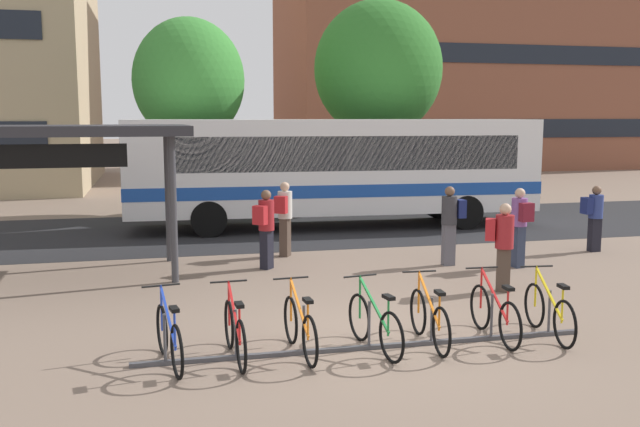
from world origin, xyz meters
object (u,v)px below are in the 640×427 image
at_px(parked_bicycle_red_5, 495,314).
at_px(commuter_red_pack_4, 284,214).
at_px(parked_bicycle_blue_0, 169,338).
at_px(parked_bicycle_green_3, 375,325).
at_px(commuter_navy_pack_5, 594,214).
at_px(commuter_navy_pack_2, 451,220).
at_px(street_tree_1, 189,81).
at_px(parked_bicycle_orange_4, 429,319).
at_px(commuter_maroon_pack_1, 520,222).
at_px(parked_bicycle_yellow_6, 549,312).
at_px(city_bus, 331,168).
at_px(street_tree_0, 378,69).
at_px(transit_shelter, 50,136).
at_px(commuter_red_pack_0, 266,224).
at_px(parked_bicycle_orange_2, 300,328).
at_px(commuter_red_pack_3, 502,241).
at_px(parked_bicycle_red_1, 235,333).

relative_size(parked_bicycle_red_5, commuter_red_pack_4, 0.98).
relative_size(parked_bicycle_blue_0, parked_bicycle_red_5, 0.99).
xyz_separation_m(parked_bicycle_green_3, commuter_navy_pack_5, (7.48, 5.80, 0.55)).
height_order(commuter_navy_pack_2, street_tree_1, street_tree_1).
bearing_deg(parked_bicycle_green_3, parked_bicycle_blue_0, 80.20).
height_order(parked_bicycle_orange_4, commuter_maroon_pack_1, commuter_maroon_pack_1).
distance_m(parked_bicycle_yellow_6, commuter_navy_pack_5, 7.53).
relative_size(city_bus, street_tree_0, 1.64).
bearing_deg(parked_bicycle_green_3, city_bus, -19.67).
bearing_deg(transit_shelter, parked_bicycle_yellow_6, -38.93).
distance_m(parked_bicycle_orange_4, transit_shelter, 8.57).
bearing_deg(commuter_red_pack_0, street_tree_0, 9.34).
bearing_deg(commuter_navy_pack_5, parked_bicycle_orange_2, -147.88).
bearing_deg(commuter_red_pack_3, street_tree_0, 111.12).
height_order(city_bus, commuter_maroon_pack_1, city_bus).
bearing_deg(commuter_maroon_pack_1, commuter_navy_pack_2, 61.00).
xyz_separation_m(city_bus, parked_bicycle_red_1, (-4.15, -10.95, -1.39)).
bearing_deg(commuter_navy_pack_5, parked_bicycle_blue_0, -152.58).
distance_m(parked_bicycle_orange_2, commuter_red_pack_3, 5.17).
distance_m(parked_bicycle_blue_0, street_tree_1, 15.42).
xyz_separation_m(parked_bicycle_red_5, street_tree_1, (-3.60, 14.80, 4.07)).
height_order(commuter_maroon_pack_1, commuter_red_pack_4, commuter_red_pack_4).
bearing_deg(parked_bicycle_orange_2, parked_bicycle_red_5, -93.29).
xyz_separation_m(parked_bicycle_green_3, parked_bicycle_red_5, (1.89, 0.09, 0.00)).
bearing_deg(street_tree_1, parked_bicycle_red_1, -90.93).
bearing_deg(street_tree_0, transit_shelter, -136.79).
relative_size(parked_bicycle_orange_2, commuter_navy_pack_2, 0.98).
xyz_separation_m(parked_bicycle_red_1, commuter_red_pack_0, (1.31, 5.58, 0.61)).
distance_m(parked_bicycle_orange_2, street_tree_0, 16.89).
bearing_deg(parked_bicycle_red_1, transit_shelter, 24.81).
xyz_separation_m(transit_shelter, commuter_red_pack_0, (4.31, -0.20, -1.90)).
bearing_deg(city_bus, commuter_red_pack_0, 65.18).
relative_size(parked_bicycle_red_1, commuter_navy_pack_5, 1.07).
xyz_separation_m(parked_bicycle_yellow_6, commuter_navy_pack_5, (4.75, 5.81, 0.55)).
distance_m(transit_shelter, street_tree_0, 13.76).
bearing_deg(street_tree_0, parked_bicycle_red_5, -101.55).
relative_size(parked_bicycle_red_5, commuter_navy_pack_5, 1.07).
relative_size(city_bus, commuter_maroon_pack_1, 6.95).
bearing_deg(parked_bicycle_red_5, commuter_navy_pack_2, -14.48).
distance_m(parked_bicycle_orange_4, commuter_navy_pack_5, 8.78).
height_order(transit_shelter, commuter_navy_pack_2, transit_shelter).
bearing_deg(commuter_red_pack_0, commuter_red_pack_4, 12.78).
bearing_deg(commuter_maroon_pack_1, transit_shelter, 76.94).
bearing_deg(commuter_red_pack_3, commuter_red_pack_0, 171.91).
relative_size(commuter_navy_pack_5, street_tree_0, 0.22).
bearing_deg(parked_bicycle_blue_0, parked_bicycle_orange_4, -99.52).
distance_m(parked_bicycle_blue_0, commuter_navy_pack_5, 11.80).
bearing_deg(parked_bicycle_blue_0, commuter_red_pack_0, -30.78).
distance_m(parked_bicycle_red_1, parked_bicycle_green_3, 1.95).
bearing_deg(street_tree_0, commuter_navy_pack_2, -98.86).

